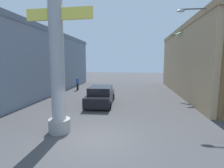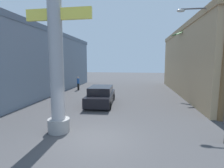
# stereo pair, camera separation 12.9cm
# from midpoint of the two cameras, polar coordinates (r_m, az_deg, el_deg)

# --- Properties ---
(ground_plane) EXTENTS (89.53, 89.53, 0.00)m
(ground_plane) POSITION_cam_midpoint_polar(r_m,az_deg,el_deg) (18.19, 2.16, -4.51)
(ground_plane) COLOR #424244
(building_left) EXTENTS (6.55, 26.37, 7.27)m
(building_left) POSITION_cam_midpoint_polar(r_m,az_deg,el_deg) (21.83, -26.09, 6.36)
(building_left) COLOR slate
(building_left) RESTS_ON ground
(building_right) EXTENTS (7.77, 19.81, 7.51)m
(building_right) POSITION_cam_midpoint_polar(r_m,az_deg,el_deg) (22.86, 30.30, 6.42)
(building_right) COLOR tan
(building_right) RESTS_ON ground
(neon_sign_pole) EXTENTS (3.77, 1.13, 11.92)m
(neon_sign_pole) POSITION_cam_midpoint_polar(r_m,az_deg,el_deg) (9.59, -17.82, 20.55)
(neon_sign_pole) COLOR #9E9EA3
(neon_sign_pole) RESTS_ON ground
(street_lamp) EXTENTS (2.31, 0.28, 7.47)m
(street_lamp) POSITION_cam_midpoint_polar(r_m,az_deg,el_deg) (14.03, 27.84, 9.63)
(street_lamp) COLOR #59595E
(street_lamp) RESTS_ON ground
(car_lead) EXTENTS (2.36, 5.09, 1.56)m
(car_lead) POSITION_cam_midpoint_polar(r_m,az_deg,el_deg) (15.42, -3.41, -3.82)
(car_lead) COLOR black
(car_lead) RESTS_ON ground
(palm_tree_mid_right) EXTENTS (3.06, 3.18, 7.16)m
(palm_tree_mid_right) POSITION_cam_midpoint_polar(r_m,az_deg,el_deg) (21.12, 23.05, 9.49)
(palm_tree_mid_right) COLOR brown
(palm_tree_mid_right) RESTS_ON ground
(pedestrian_far_left) EXTENTS (0.47, 0.47, 1.76)m
(pedestrian_far_left) POSITION_cam_midpoint_polar(r_m,az_deg,el_deg) (23.46, -10.81, 0.55)
(pedestrian_far_left) COLOR black
(pedestrian_far_left) RESTS_ON ground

